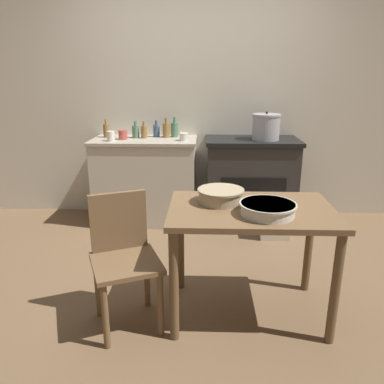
% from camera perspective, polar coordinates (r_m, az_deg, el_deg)
% --- Properties ---
extents(ground_plane, '(14.00, 14.00, 0.00)m').
position_cam_1_polar(ground_plane, '(3.03, -0.30, -13.17)').
color(ground_plane, brown).
extents(wall_back, '(8.00, 0.07, 2.55)m').
position_cam_1_polar(wall_back, '(4.20, 0.57, 13.81)').
color(wall_back, beige).
rests_on(wall_back, ground_plane).
extents(counter_cabinet, '(1.09, 0.60, 0.90)m').
position_cam_1_polar(counter_cabinet, '(4.07, -7.05, 1.79)').
color(counter_cabinet, beige).
rests_on(counter_cabinet, ground_plane).
extents(stove, '(0.96, 0.59, 0.91)m').
position_cam_1_polar(stove, '(4.06, 8.89, 1.71)').
color(stove, '#2D2B28').
rests_on(stove, ground_plane).
extents(work_table, '(1.03, 0.68, 0.75)m').
position_cam_1_polar(work_table, '(2.41, 8.91, -5.03)').
color(work_table, brown).
rests_on(work_table, ground_plane).
extents(chair, '(0.52, 0.52, 0.84)m').
position_cam_1_polar(chair, '(2.41, -10.36, -9.51)').
color(chair, brown).
rests_on(chair, ground_plane).
extents(flour_sack, '(0.28, 0.19, 0.33)m').
position_cam_1_polar(flour_sack, '(3.77, 12.43, -4.45)').
color(flour_sack, beige).
rests_on(flour_sack, ground_plane).
extents(stock_pot, '(0.29, 0.29, 0.28)m').
position_cam_1_polar(stock_pot, '(3.91, 11.20, 9.71)').
color(stock_pot, '#A8A8AD').
rests_on(stock_pot, stove).
extents(mixing_bowl_large, '(0.34, 0.34, 0.07)m').
position_cam_1_polar(mixing_bowl_large, '(2.25, 11.46, -2.45)').
color(mixing_bowl_large, silver).
rests_on(mixing_bowl_large, work_table).
extents(mixing_bowl_small, '(0.30, 0.30, 0.09)m').
position_cam_1_polar(mixing_bowl_small, '(2.42, 4.40, -0.47)').
color(mixing_bowl_small, tan).
rests_on(mixing_bowl_small, work_table).
extents(bottle_far_left, '(0.07, 0.07, 0.18)m').
position_cam_1_polar(bottle_far_left, '(4.01, -7.32, 9.12)').
color(bottle_far_left, olive).
rests_on(bottle_far_left, counter_cabinet).
extents(bottle_left, '(0.08, 0.08, 0.20)m').
position_cam_1_polar(bottle_left, '(4.04, -3.94, 9.41)').
color(bottle_left, olive).
rests_on(bottle_left, counter_cabinet).
extents(bottle_mid_left, '(0.08, 0.08, 0.17)m').
position_cam_1_polar(bottle_mid_left, '(4.04, -8.57, 9.10)').
color(bottle_mid_left, '#517F5B').
rests_on(bottle_mid_left, counter_cabinet).
extents(bottle_center_left, '(0.07, 0.07, 0.19)m').
position_cam_1_polar(bottle_center_left, '(4.13, -12.92, 9.15)').
color(bottle_center_left, olive).
rests_on(bottle_center_left, counter_cabinet).
extents(bottle_center, '(0.07, 0.07, 0.18)m').
position_cam_1_polar(bottle_center, '(4.08, -5.45, 9.31)').
color(bottle_center, '#3D5675').
rests_on(bottle_center, counter_cabinet).
extents(bottle_center_right, '(0.08, 0.08, 0.21)m').
position_cam_1_polar(bottle_center_right, '(4.06, -2.65, 9.52)').
color(bottle_center_right, '#517F5B').
rests_on(bottle_center_right, counter_cabinet).
extents(cup_mid_right, '(0.08, 0.08, 0.10)m').
position_cam_1_polar(cup_mid_right, '(3.89, -12.28, 8.32)').
color(cup_mid_right, silver).
rests_on(cup_mid_right, counter_cabinet).
extents(cup_right, '(0.09, 0.09, 0.08)m').
position_cam_1_polar(cup_right, '(3.83, -1.26, 8.42)').
color(cup_right, silver).
rests_on(cup_right, counter_cabinet).
extents(cup_far_right, '(0.09, 0.09, 0.10)m').
position_cam_1_polar(cup_far_right, '(3.96, -10.49, 8.58)').
color(cup_far_right, '#B74C42').
rests_on(cup_far_right, counter_cabinet).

